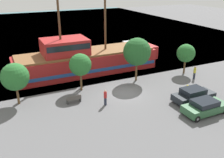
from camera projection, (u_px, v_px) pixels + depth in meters
The scene contains 14 objects.
ground_plane at pixel (125, 94), 28.54m from camera, with size 160.00×160.00×0.00m, color #5B5B5E.
water_surface at pixel (46, 29), 65.37m from camera, with size 80.00×80.00×0.00m, color teal.
pirate_ship at pixel (84, 59), 34.50m from camera, with size 20.77×5.34×11.53m.
moored_boat_dockside at pixel (132, 48), 44.71m from camera, with size 6.51×1.99×1.92m.
parked_car_curb_front at pixel (205, 107), 24.08m from camera, with size 4.49×2.01×1.46m.
parked_car_curb_mid at pixel (193, 95), 26.44m from camera, with size 4.57×1.98×1.52m.
fire_hydrant at pixel (187, 88), 29.05m from camera, with size 0.42×0.25×0.76m.
bench_promenade_east at pixel (74, 99), 26.31m from camera, with size 1.52×0.45×0.85m.
pedestrian_walking_near at pixel (195, 73), 32.39m from camera, with size 0.32×0.32×1.74m.
pedestrian_walking_far at pixel (105, 97), 25.67m from camera, with size 0.32×0.32×1.71m.
tree_row_east at pixel (15, 77), 25.12m from camera, with size 2.83×2.83×4.45m.
tree_row_mideast at pixel (80, 65), 28.28m from camera, with size 2.56×2.56×4.44m.
tree_row_midwest at pixel (137, 52), 30.86m from camera, with size 3.46×3.46×5.54m.
tree_row_west at pixel (186, 53), 33.60m from camera, with size 2.45×2.45×4.12m.
Camera 1 is at (-12.47, -22.67, 12.26)m, focal length 40.00 mm.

